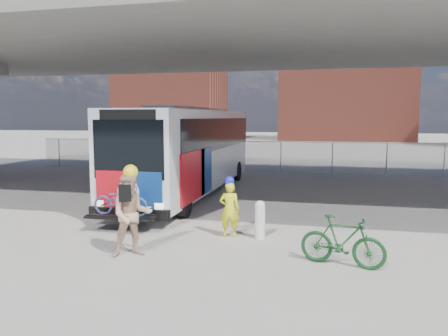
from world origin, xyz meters
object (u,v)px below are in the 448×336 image
(bus, at_px, (191,145))
(cyclist_tan, at_px, (132,213))
(cyclist_hivis, at_px, (230,208))
(bollard, at_px, (260,218))
(bike_parked, at_px, (342,241))

(bus, bearing_deg, cyclist_tan, -81.68)
(cyclist_hivis, xyz_separation_m, cyclist_tan, (-1.88, -2.18, 0.22))
(cyclist_tan, bearing_deg, bollard, 7.71)
(bike_parked, bearing_deg, cyclist_hivis, 73.22)
(bus, height_order, bollard, bus)
(bollard, xyz_separation_m, bike_parked, (2.11, -1.77, 0.01))
(bollard, bearing_deg, cyclist_tan, -141.27)
(bollard, xyz_separation_m, cyclist_tan, (-2.72, -2.18, 0.47))
(bus, distance_m, cyclist_tan, 8.67)
(bollard, bearing_deg, bus, 122.09)
(bus, height_order, cyclist_tan, bus)
(bus, relative_size, bollard, 12.34)
(bus, relative_size, cyclist_hivis, 7.66)
(bus, xyz_separation_m, cyclist_tan, (1.25, -8.51, -1.08))
(cyclist_hivis, distance_m, bike_parked, 3.45)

